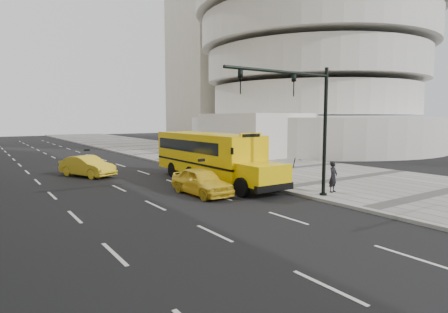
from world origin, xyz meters
TOP-DOWN VIEW (x-y plane):
  - ground at (0.00, 0.00)m, footprint 140.00×140.00m
  - sidewalk_museum at (12.00, 0.00)m, footprint 12.00×140.00m
  - curb_museum at (6.00, 0.00)m, footprint 0.30×140.00m
  - guggenheim at (29.37, 18.51)m, footprint 33.20×42.20m
  - school_bus at (4.50, -0.89)m, footprint 2.96×11.56m
  - taxi_near at (2.00, -4.13)m, footprint 1.82×4.18m
  - taxi_far at (-1.34, 5.44)m, footprint 3.10×4.48m
  - pedestrian at (7.60, -8.02)m, footprint 0.66×0.51m
  - traffic_signal at (5.19, -8.25)m, footprint 6.18×0.36m

SIDE VIEW (x-z plane):
  - ground at x=0.00m, z-range 0.00..0.00m
  - sidewalk_museum at x=12.00m, z-range 0.00..0.15m
  - curb_museum at x=6.00m, z-range 0.00..0.15m
  - taxi_far at x=-1.34m, z-range 0.00..1.40m
  - taxi_near at x=2.00m, z-range 0.00..1.40m
  - pedestrian at x=7.60m, z-range 0.15..1.76m
  - school_bus at x=4.50m, z-range 0.17..3.36m
  - traffic_signal at x=5.19m, z-range 0.89..7.29m
  - guggenheim at x=29.37m, z-range -3.92..31.08m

